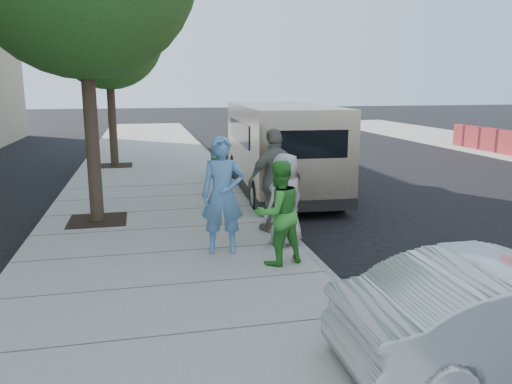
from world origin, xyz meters
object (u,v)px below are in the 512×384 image
parking_meter (220,171)px  person_gray_shirt (285,200)px  tree_far (108,28)px  person_striped_polo (275,180)px  van (280,147)px  person_officer (223,195)px  person_green_shirt (278,213)px

parking_meter → person_gray_shirt: 1.81m
tree_far → person_striped_polo: bearing=-69.3°
tree_far → person_striped_polo: 10.46m
parking_meter → van: (2.21, 3.46, 0.01)m
person_officer → person_gray_shirt: 1.17m
person_green_shirt → tree_far: bearing=-91.2°
parking_meter → person_striped_polo: person_striped_polo is taller
van → person_officer: (-2.42, -5.13, -0.15)m
tree_far → person_gray_shirt: bearing=-71.3°
person_officer → person_green_shirt: 1.09m
tree_far → person_green_shirt: tree_far is taller
person_officer → tree_far: bearing=112.3°
person_gray_shirt → parking_meter: bearing=-86.7°
person_gray_shirt → person_striped_polo: (0.05, 0.92, 0.18)m
person_officer → person_gray_shirt: person_officer is taller
person_green_shirt → person_gray_shirt: 0.98m
parking_meter → person_officer: 1.69m
van → person_gray_shirt: van is taller
van → tree_far: bearing=135.9°
tree_far → van: tree_far is taller
tree_far → person_gray_shirt: size_ratio=3.90×
tree_far → person_green_shirt: bearing=-74.6°
parking_meter → person_officer: size_ratio=0.79×
person_green_shirt → person_gray_shirt: (0.38, 0.91, -0.01)m
van → person_officer: 5.67m
van → person_green_shirt: van is taller
person_green_shirt → person_striped_polo: size_ratio=0.83×
person_officer → person_green_shirt: size_ratio=1.19×
tree_far → parking_meter: size_ratio=4.12×
parking_meter → person_striped_polo: size_ratio=0.78×
person_green_shirt → person_gray_shirt: bearing=-129.1°
person_green_shirt → person_striped_polo: 1.88m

